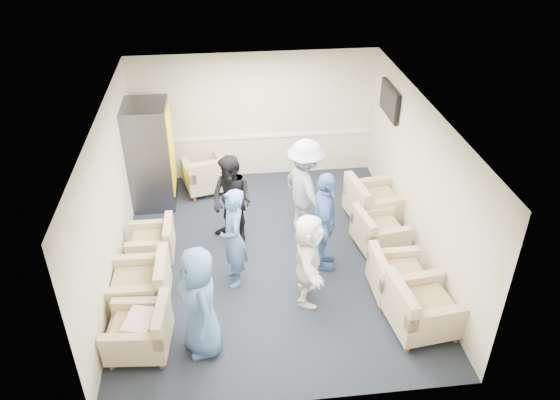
{
  "coord_description": "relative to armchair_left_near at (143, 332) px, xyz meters",
  "views": [
    {
      "loc": [
        -0.7,
        -7.48,
        5.86
      ],
      "look_at": [
        0.2,
        0.2,
        1.03
      ],
      "focal_mm": 35.0,
      "sensor_mm": 36.0,
      "label": 1
    }
  ],
  "objects": [
    {
      "name": "armchair_right_midnear",
      "position": [
        3.8,
        0.72,
        -0.0
      ],
      "size": [
        0.84,
        0.84,
        0.66
      ],
      "rotation": [
        0.0,
        0.0,
        1.58
      ],
      "color": "tan",
      "rests_on": "floor"
    },
    {
      "name": "back_wall",
      "position": [
        1.95,
        4.89,
        1.02
      ],
      "size": [
        5.0,
        0.02,
        2.7
      ],
      "primitive_type": "cube",
      "color": "beige",
      "rests_on": "floor"
    },
    {
      "name": "armchair_left_near",
      "position": [
        0.0,
        0.0,
        0.0
      ],
      "size": [
        0.9,
        0.9,
        0.67
      ],
      "rotation": [
        0.0,
        0.0,
        -1.65
      ],
      "color": "tan",
      "rests_on": "floor"
    },
    {
      "name": "pillow",
      "position": [
        -0.01,
        0.0,
        0.18
      ],
      "size": [
        0.49,
        0.58,
        0.14
      ],
      "primitive_type": "cube",
      "rotation": [
        0.0,
        0.0,
        -1.82
      ],
      "color": "silver",
      "rests_on": "armchair_left_near"
    },
    {
      "name": "left_wall",
      "position": [
        -0.55,
        1.89,
        1.02
      ],
      "size": [
        0.02,
        6.0,
        2.7
      ],
      "primitive_type": "cube",
      "color": "beige",
      "rests_on": "floor"
    },
    {
      "name": "person_front_left",
      "position": [
        0.82,
        -0.06,
        0.51
      ],
      "size": [
        0.75,
        0.94,
        1.7
      ],
      "primitive_type": "imported",
      "rotation": [
        0.0,
        0.0,
        -1.29
      ],
      "color": "#4467A3",
      "rests_on": "floor"
    },
    {
      "name": "armchair_left_far",
      "position": [
        -0.01,
        2.1,
        -0.03
      ],
      "size": [
        0.76,
        0.76,
        0.6
      ],
      "rotation": [
        0.0,
        0.0,
        -1.58
      ],
      "color": "tan",
      "rests_on": "floor"
    },
    {
      "name": "armchair_right_midfar",
      "position": [
        3.84,
        1.93,
        -0.01
      ],
      "size": [
        0.93,
        0.93,
        0.65
      ],
      "rotation": [
        0.0,
        0.0,
        1.73
      ],
      "color": "tan",
      "rests_on": "floor"
    },
    {
      "name": "vending_machine",
      "position": [
        -0.14,
        3.99,
        0.71
      ],
      "size": [
        0.84,
        0.98,
        2.08
      ],
      "color": "#4E4F56",
      "rests_on": "floor"
    },
    {
      "name": "armchair_right_far",
      "position": [
        3.97,
        2.77,
        0.04
      ],
      "size": [
        1.08,
        1.08,
        0.76
      ],
      "rotation": [
        0.0,
        0.0,
        1.73
      ],
      "color": "tan",
      "rests_on": "floor"
    },
    {
      "name": "person_back_left",
      "position": [
        1.36,
        2.46,
        0.5
      ],
      "size": [
        1.03,
        1.01,
        1.67
      ],
      "primitive_type": "imported",
      "rotation": [
        0.0,
        0.0,
        -0.7
      ],
      "color": "black",
      "rests_on": "floor"
    },
    {
      "name": "front_wall",
      "position": [
        1.95,
        -1.11,
        1.02
      ],
      "size": [
        5.0,
        0.02,
        2.7
      ],
      "primitive_type": "cube",
      "color": "beige",
      "rests_on": "floor"
    },
    {
      "name": "person_front_right",
      "position": [
        2.43,
        0.79,
        0.43
      ],
      "size": [
        0.68,
        1.48,
        1.53
      ],
      "primitive_type": "imported",
      "rotation": [
        0.0,
        0.0,
        1.41
      ],
      "color": "white",
      "rests_on": "floor"
    },
    {
      "name": "armchair_right_near",
      "position": [
        3.91,
        -0.05,
        0.04
      ],
      "size": [
        1.03,
        1.03,
        0.74
      ],
      "rotation": [
        0.0,
        0.0,
        1.69
      ],
      "color": "tan",
      "rests_on": "floor"
    },
    {
      "name": "backpack",
      "position": [
        0.69,
        1.37,
        -0.1
      ],
      "size": [
        0.31,
        0.27,
        0.45
      ],
      "rotation": [
        0.0,
        0.0,
        0.37
      ],
      "color": "black",
      "rests_on": "floor"
    },
    {
      "name": "tv",
      "position": [
        4.39,
        3.69,
        1.71
      ],
      "size": [
        0.1,
        1.0,
        0.58
      ],
      "color": "black",
      "rests_on": "right_wall"
    },
    {
      "name": "ceiling",
      "position": [
        1.95,
        1.89,
        2.37
      ],
      "size": [
        6.0,
        6.0,
        0.0
      ],
      "primitive_type": "plane",
      "rotation": [
        3.14,
        0.0,
        0.0
      ],
      "color": "silver",
      "rests_on": "back_wall"
    },
    {
      "name": "person_mid_right",
      "position": [
        2.81,
        1.57,
        0.55
      ],
      "size": [
        0.57,
        1.08,
        1.77
      ],
      "primitive_type": "imported",
      "rotation": [
        0.0,
        0.0,
        1.44
      ],
      "color": "#4467A3",
      "rests_on": "floor"
    },
    {
      "name": "right_wall",
      "position": [
        4.45,
        1.89,
        1.02
      ],
      "size": [
        0.02,
        6.0,
        2.7
      ],
      "primitive_type": "cube",
      "color": "beige",
      "rests_on": "floor"
    },
    {
      "name": "chair_rail",
      "position": [
        1.95,
        4.87,
        0.57
      ],
      "size": [
        4.98,
        0.04,
        0.06
      ],
      "primitive_type": "cube",
      "color": "white",
      "rests_on": "back_wall"
    },
    {
      "name": "person_mid_left",
      "position": [
        1.33,
        1.33,
        0.52
      ],
      "size": [
        0.47,
        0.66,
        1.71
      ],
      "primitive_type": "imported",
      "rotation": [
        0.0,
        0.0,
        -1.47
      ],
      "color": "#4467A3",
      "rests_on": "floor"
    },
    {
      "name": "person_back_right",
      "position": [
        2.66,
        2.57,
        0.6
      ],
      "size": [
        1.09,
        1.37,
        1.86
      ],
      "primitive_type": "imported",
      "rotation": [
        0.0,
        0.0,
        1.95
      ],
      "color": "beige",
      "rests_on": "floor"
    },
    {
      "name": "floor",
      "position": [
        1.95,
        1.89,
        -0.33
      ],
      "size": [
        6.0,
        6.0,
        0.0
      ],
      "primitive_type": "plane",
      "color": "black",
      "rests_on": "ground"
    },
    {
      "name": "armchair_left_mid",
      "position": [
        -0.08,
        0.92,
        0.03
      ],
      "size": [
        0.92,
        0.92,
        0.73
      ],
      "rotation": [
        0.0,
        0.0,
        -1.59
      ],
      "color": "tan",
      "rests_on": "floor"
    },
    {
      "name": "armchair_corner",
      "position": [
        0.89,
        4.27,
        0.01
      ],
      "size": [
        1.05,
        1.05,
        0.69
      ],
      "rotation": [
        0.0,
        0.0,
        3.39
      ],
      "color": "tan",
      "rests_on": "floor"
    }
  ]
}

